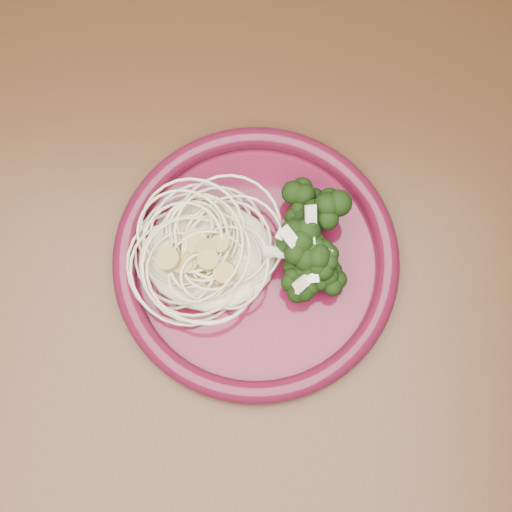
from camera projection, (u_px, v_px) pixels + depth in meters
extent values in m
plane|color=#51321B|center=(278.00, 381.00, 1.36)|extent=(3.50, 3.50, 0.00)
cube|color=#472814|center=(302.00, 294.00, 0.66)|extent=(1.20, 0.80, 0.04)
cylinder|color=#530D22|center=(256.00, 261.00, 0.64)|extent=(0.25, 0.25, 0.01)
torus|color=#531024|center=(256.00, 259.00, 0.63)|extent=(0.26, 0.26, 0.02)
ellipsoid|color=beige|center=(209.00, 253.00, 0.63)|extent=(0.12, 0.11, 0.03)
ellipsoid|color=black|center=(314.00, 258.00, 0.62)|extent=(0.08, 0.13, 0.04)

